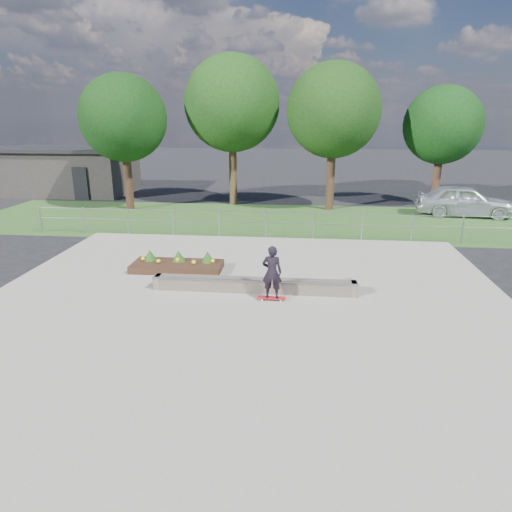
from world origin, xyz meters
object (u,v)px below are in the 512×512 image
Objects in this scene: grind_ledge at (254,285)px; planter_bed at (177,264)px; parked_car at (464,201)px; skateboarder at (272,272)px.

planter_bed is at bearing 148.18° from grind_ledge.
grind_ledge is 15.24m from parked_car.
skateboarder is (3.34, -2.31, 0.64)m from planter_bed.
skateboarder is (0.57, -0.59, 0.62)m from grind_ledge.
skateboarder is at bearing -46.32° from grind_ledge.
planter_bed is at bearing 145.28° from skateboarder.
planter_bed is 1.88× the size of skateboarder.
skateboarder is 0.34× the size of parked_car.
skateboarder is 15.36m from parked_car.
skateboarder is at bearing 150.08° from parked_car.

